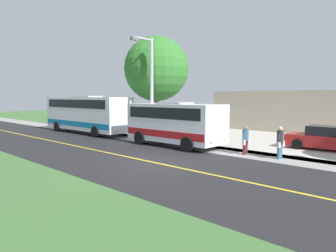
{
  "coord_description": "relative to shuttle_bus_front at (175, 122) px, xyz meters",
  "views": [
    {
      "loc": [
        10.28,
        10.53,
        3.22
      ],
      "look_at": [
        -3.5,
        -2.39,
        1.4
      ],
      "focal_mm": 32.76,
      "sensor_mm": 36.0,
      "label": 1
    }
  ],
  "objects": [
    {
      "name": "transit_bus_rear",
      "position": [
        0.03,
        -10.47,
        0.22
      ],
      "size": [
        2.62,
        10.19,
        3.28
      ],
      "color": "white",
      "rests_on": "ground"
    },
    {
      "name": "parked_car_near",
      "position": [
        -5.12,
        7.74,
        -0.89
      ],
      "size": [
        2.17,
        4.48,
        1.45
      ],
      "color": "#A51E1E",
      "rests_on": "ground"
    },
    {
      "name": "road_surface",
      "position": [
        4.52,
        2.74,
        -1.57
      ],
      "size": [
        8.0,
        100.0,
        0.01
      ],
      "primitive_type": "cube",
      "color": "black",
      "rests_on": "ground"
    },
    {
      "name": "street_light_pole",
      "position": [
        -0.35,
        -2.67,
        2.49
      ],
      "size": [
        1.97,
        0.24,
        7.32
      ],
      "color": "#9E9EA3",
      "rests_on": "ground"
    },
    {
      "name": "sidewalk",
      "position": [
        -0.68,
        2.74,
        -1.57
      ],
      "size": [
        2.4,
        100.0,
        0.01
      ],
      "primitive_type": "cube",
      "color": "gray",
      "rests_on": "ground"
    },
    {
      "name": "tree_curbside",
      "position": [
        -2.88,
        -4.61,
        3.87
      ],
      "size": [
        5.23,
        5.23,
        8.07
      ],
      "color": "brown",
      "rests_on": "ground"
    },
    {
      "name": "parking_lot_surface",
      "position": [
        -7.88,
        5.74,
        -1.57
      ],
      "size": [
        14.0,
        36.0,
        0.01
      ],
      "primitive_type": "cube",
      "color": "#B2ADA3",
      "rests_on": "ground"
    },
    {
      "name": "pedestrian_with_bags",
      "position": [
        -0.56,
        6.79,
        -0.67
      ],
      "size": [
        0.72,
        0.34,
        1.69
      ],
      "color": "#335972",
      "rests_on": "ground"
    },
    {
      "name": "road_centre_line",
      "position": [
        4.52,
        2.74,
        -1.57
      ],
      "size": [
        0.16,
        100.0,
        0.0
      ],
      "primitive_type": "cube",
      "color": "gold",
      "rests_on": "ground"
    },
    {
      "name": "shuttle_bus_front",
      "position": [
        0.0,
        0.0,
        0.0
      ],
      "size": [
        2.69,
        6.8,
        2.86
      ],
      "color": "silver",
      "rests_on": "ground"
    },
    {
      "name": "ground_plane",
      "position": [
        4.52,
        2.74,
        -1.58
      ],
      "size": [
        120.0,
        120.0,
        0.0
      ],
      "primitive_type": "plane",
      "color": "#3D6633"
    },
    {
      "name": "commercial_building",
      "position": [
        -16.88,
        3.35,
        0.3
      ],
      "size": [
        10.0,
        17.12,
        3.74
      ],
      "primitive_type": "cube",
      "color": "#B7A893",
      "rests_on": "ground"
    },
    {
      "name": "pedestrian_waiting",
      "position": [
        -0.44,
        4.87,
        -0.73
      ],
      "size": [
        0.72,
        0.34,
        1.6
      ],
      "color": "#4C1919",
      "rests_on": "ground"
    }
  ]
}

